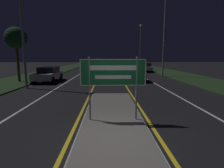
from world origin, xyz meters
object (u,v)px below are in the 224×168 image
object	(u,v)px
streetlight_right_far	(140,41)
car_approaching_0	(48,74)
streetlight_right_near	(165,17)
car_receding_1	(145,67)
car_receding_0	(134,73)
highway_sign	(113,75)
streetlight_left_near	(21,12)

from	to	relation	value
streetlight_right_far	car_approaching_0	bearing A→B (deg)	-126.70
streetlight_right_near	car_receding_1	world-z (taller)	streetlight_right_near
car_receding_0	car_approaching_0	world-z (taller)	car_receding_0
streetlight_right_far	car_receding_0	world-z (taller)	streetlight_right_far
car_receding_1	car_approaching_0	xyz separation A→B (m)	(-12.09, -11.36, -0.01)
highway_sign	car_receding_1	world-z (taller)	highway_sign
car_receding_1	car_approaching_0	bearing A→B (deg)	-136.79
streetlight_left_near	streetlight_right_near	bearing A→B (deg)	30.31
car_approaching_0	car_receding_0	bearing A→B (deg)	3.45
streetlight_right_near	car_approaching_0	world-z (taller)	streetlight_right_near
streetlight_left_near	car_receding_1	xyz separation A→B (m)	(12.54, 15.23, -4.95)
highway_sign	streetlight_left_near	distance (m)	10.62
streetlight_right_far	car_receding_0	bearing A→B (deg)	-102.65
streetlight_right_near	car_receding_1	size ratio (longest dim) A/B	2.37
streetlight_left_near	highway_sign	bearing A→B (deg)	-48.40
highway_sign	streetlight_right_near	world-z (taller)	streetlight_right_near
streetlight_left_near	car_receding_0	xyz separation A→B (m)	(9.09, 4.39, -4.96)
highway_sign	streetlight_right_near	xyz separation A→B (m)	(6.61, 15.06, 5.34)
highway_sign	car_approaching_0	xyz separation A→B (m)	(-6.10, 11.24, -1.02)
highway_sign	car_receding_0	bearing A→B (deg)	77.78
highway_sign	car_receding_0	distance (m)	12.08
streetlight_left_near	streetlight_right_far	distance (m)	23.87
streetlight_right_far	car_receding_1	size ratio (longest dim) A/B	1.86
streetlight_right_far	car_receding_1	distance (m)	6.89
streetlight_right_far	car_receding_1	world-z (taller)	streetlight_right_far
streetlight_right_near	car_receding_1	bearing A→B (deg)	94.67
highway_sign	streetlight_right_far	distance (m)	28.52
highway_sign	car_approaching_0	size ratio (longest dim) A/B	0.52
highway_sign	car_approaching_0	distance (m)	12.83
streetlight_left_near	streetlight_right_far	size ratio (longest dim) A/B	1.02
streetlight_right_far	streetlight_left_near	bearing A→B (deg)	-122.00
car_receding_0	streetlight_right_far	bearing A→B (deg)	77.35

